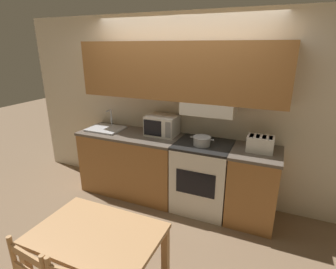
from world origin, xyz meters
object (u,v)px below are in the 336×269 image
(microwave, at_px, (162,125))
(dining_table, at_px, (97,245))
(sink_basin, at_px, (106,128))
(cooking_pot, at_px, (202,141))
(toaster, at_px, (260,144))
(stove_range, at_px, (202,176))

(microwave, distance_m, dining_table, 1.93)
(sink_basin, bearing_deg, cooking_pot, -2.25)
(microwave, height_order, dining_table, microwave)
(toaster, distance_m, sink_basin, 2.19)
(toaster, xyz_separation_m, dining_table, (-1.03, -1.77, -0.40))
(microwave, distance_m, toaster, 1.32)
(cooking_pot, xyz_separation_m, toaster, (0.69, 0.08, 0.03))
(stove_range, height_order, dining_table, stove_range)
(stove_range, relative_size, microwave, 2.22)
(microwave, height_order, toaster, microwave)
(stove_range, height_order, microwave, microwave)
(microwave, bearing_deg, toaster, -3.92)
(cooking_pot, xyz_separation_m, sink_basin, (-1.50, 0.06, -0.04))
(microwave, xyz_separation_m, sink_basin, (-0.87, -0.11, -0.12))
(toaster, xyz_separation_m, sink_basin, (-2.19, -0.02, -0.08))
(stove_range, bearing_deg, toaster, 2.10)
(stove_range, xyz_separation_m, toaster, (0.68, 0.02, 0.56))
(dining_table, bearing_deg, stove_range, 78.55)
(stove_range, bearing_deg, cooking_pot, -100.24)
(dining_table, bearing_deg, cooking_pot, 78.50)
(cooking_pot, distance_m, toaster, 0.69)
(sink_basin, xyz_separation_m, dining_table, (1.16, -1.74, -0.32))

